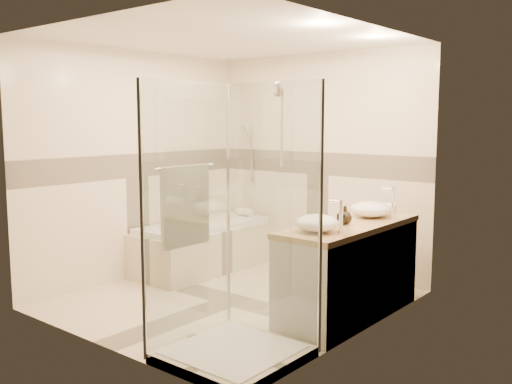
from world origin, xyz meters
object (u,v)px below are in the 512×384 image
Objects in this scene: bathtub at (204,244)px; amenity_bottle_a at (341,217)px; shower_enclosure at (228,288)px; vessel_sink_far at (317,223)px; vanity at (349,270)px; amenity_bottle_b at (345,215)px; vessel_sink_near at (370,209)px.

amenity_bottle_a is at bearing -12.37° from bathtub.
amenity_bottle_a is at bearing 76.70° from shower_enclosure.
vanity is at bearing 87.70° from vessel_sink_far.
amenity_bottle_b is (0.00, 0.06, 0.01)m from amenity_bottle_a.
vanity is 0.51m from amenity_bottle_b.
amenity_bottle_a is at bearing -99.68° from vanity.
amenity_bottle_b is at bearing 90.00° from vessel_sink_far.
shower_enclosure is at bearing -109.41° from vessel_sink_far.
amenity_bottle_a is at bearing -90.00° from amenity_bottle_b.
vessel_sink_near reaches higher than vanity.
bathtub is at bearing 169.28° from amenity_bottle_b.
vanity is 1.31m from shower_enclosure.
bathtub is 11.60× the size of amenity_bottle_a.
vanity is at bearing -87.21° from vessel_sink_near.
vessel_sink_near is at bearing 90.00° from amenity_bottle_b.
bathtub is 0.83× the size of shower_enclosure.
vessel_sink_far is (2.13, -0.85, 0.61)m from bathtub.
vessel_sink_far is at bearing -21.67° from bathtub.
amenity_bottle_a is at bearing -90.00° from vessel_sink_near.
shower_enclosure is at bearing -99.22° from vessel_sink_near.
vessel_sink_near reaches higher than bathtub.
shower_enclosure is 12.83× the size of amenity_bottle_b.
vessel_sink_far is (0.00, -0.91, -0.00)m from vessel_sink_near.
amenity_bottle_b is (0.00, -0.46, 0.00)m from vessel_sink_near.
vessel_sink_far is at bearing -90.00° from vessel_sink_near.
vanity is at bearing -9.25° from bathtub.
amenity_bottle_a is (2.13, -0.47, 0.62)m from bathtub.
vanity is 0.51m from amenity_bottle_a.
shower_enclosure is 0.92m from vessel_sink_far.
shower_enclosure reaches higher than vessel_sink_far.
shower_enclosure reaches higher than amenity_bottle_b.
vanity reaches higher than bathtub.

